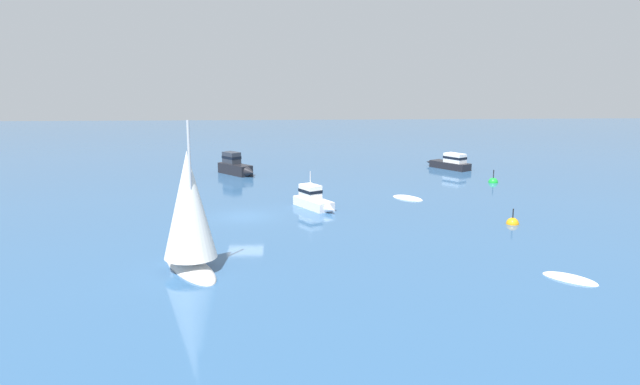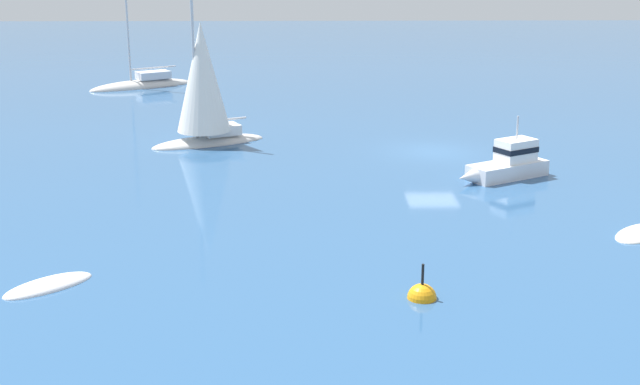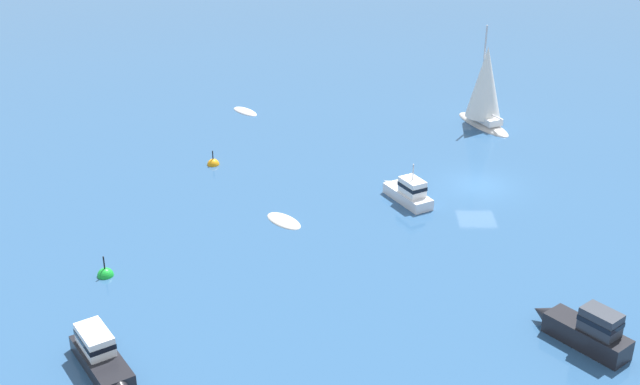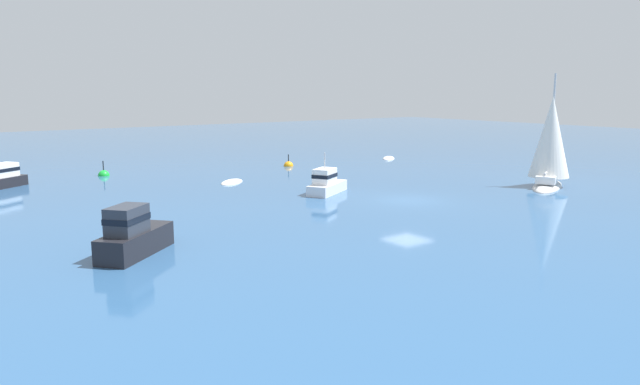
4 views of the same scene
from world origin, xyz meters
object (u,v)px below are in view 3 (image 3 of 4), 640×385
Objects in this scene: launch at (585,329)px; mooring_buoy at (213,165)px; tender at (245,112)px; sloop at (485,90)px; cabin_cruiser at (408,192)px; channel_buoy at (106,276)px; skiff at (284,221)px; powerboat at (101,356)px.

mooring_buoy is (-19.99, 20.51, -0.80)m from launch.
tender is 0.34× the size of sloop.
sloop reaches higher than cabin_cruiser.
sloop is 33.37m from channel_buoy.
cabin_cruiser reaches higher than tender.
cabin_cruiser is 8.21m from skiff.
skiff is (-14.56, 12.03, -0.81)m from launch.
sloop reaches higher than channel_buoy.
sloop is (21.77, 31.14, 2.15)m from powerboat.
skiff is at bearing 80.88° from cabin_cruiser.
cabin_cruiser is 14.22m from mooring_buoy.
tender is 0.56× the size of powerboat.
tender is at bearing 84.34° from mooring_buoy.
powerboat is 22.80m from mooring_buoy.
powerboat is at bearing 111.27° from skiff.
mooring_buoy is at bearing 36.93° from cabin_cruiser.
cabin_cruiser is at bearing 104.11° from powerboat.
channel_buoy is at bearing 158.60° from powerboat.
sloop is at bearing 44.59° from channel_buoy.
launch is at bearing -11.83° from tender.
launch is 18.91m from skiff.
channel_buoy is 15.36m from mooring_buoy.
cabin_cruiser is at bearing 29.28° from channel_buoy.
skiff is (7.16, 14.25, -0.66)m from powerboat.
powerboat reaches higher than channel_buoy.
mooring_buoy is at bearing 4.03° from launch.
powerboat is at bearing -47.59° from tender.
mooring_buoy is (-13.07, 5.55, -0.65)m from cabin_cruiser.
mooring_buoy reaches higher than tender.
tender is 0.62× the size of launch.
powerboat is 21.84m from launch.
launch is at bearing -13.30° from channel_buoy.
mooring_buoy is (1.74, 22.73, -0.66)m from powerboat.
channel_buoy is (-23.63, 5.59, -0.80)m from launch.
powerboat reaches higher than tender.
tender is 1.90× the size of mooring_buoy.
skiff is 2.00× the size of mooring_buoy.
channel_buoy is at bearing 89.22° from cabin_cruiser.
powerboat is at bearing -76.28° from channel_buoy.
sloop reaches higher than mooring_buoy.
skiff is at bearing -30.22° from tender.
launch is 1.54× the size of skiff.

